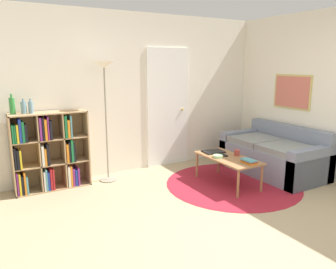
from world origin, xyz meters
The scene contains 16 objects.
ground_plane centered at (0.00, 0.00, 0.00)m, with size 14.00×14.00×0.00m, color tan.
wall_back centered at (0.02, 2.73, 1.29)m, with size 7.46×0.11×2.60m.
wall_right centered at (2.25, 1.35, 1.30)m, with size 0.08×5.70×2.60m.
rug centered at (0.83, 1.31, 0.00)m, with size 2.01×2.01×0.01m.
bookshelf centered at (-1.60, 2.51, 0.54)m, with size 1.05×0.34×1.12m.
floor_lamp centered at (-0.75, 2.42, 1.50)m, with size 0.29×0.29×1.82m.
couch centered at (1.81, 1.41, 0.29)m, with size 0.92×1.65×0.77m.
coffee_table centered at (0.76, 1.36, 0.38)m, with size 0.51×1.05×0.42m.
laptop centered at (0.74, 1.69, 0.43)m, with size 0.34×0.27×0.02m.
bowl centered at (0.62, 1.42, 0.44)m, with size 0.15×0.15×0.04m.
book_stack_on_table centered at (0.81, 0.98, 0.45)m, with size 0.15×0.22×0.06m.
cup centered at (0.93, 1.36, 0.47)m, with size 0.08×0.08×0.09m.
remote centered at (0.76, 1.46, 0.43)m, with size 0.06×0.16×0.02m.
bottle_left centered at (-2.01, 2.54, 1.24)m, with size 0.07×0.07×0.27m.
bottle_middle centered at (-1.87, 2.51, 1.21)m, with size 0.07×0.07×0.20m.
bottle_right centered at (-1.78, 2.50, 1.21)m, with size 0.07×0.07×0.20m.
Camera 1 is at (-2.35, -2.28, 1.79)m, focal length 35.00 mm.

